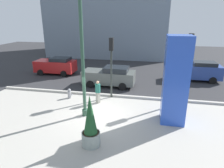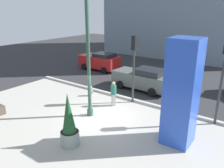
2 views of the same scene
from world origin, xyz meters
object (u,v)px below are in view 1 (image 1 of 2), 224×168
(traffic_light_corner, at_px, (189,58))
(pedestrian_on_sidewalk, at_px, (98,91))
(car_far_lane, at_px, (110,76))
(car_curb_east, at_px, (196,71))
(potted_plant_near_left, at_px, (90,125))
(car_curb_west, at_px, (56,65))
(traffic_light_far_side, at_px, (111,58))
(lamp_post, at_px, (83,60))
(art_pillar_blue, at_px, (175,81))
(fire_hydrant, at_px, (69,93))

(traffic_light_corner, bearing_deg, pedestrian_on_sidewalk, -167.86)
(car_far_lane, distance_m, car_curb_east, 8.43)
(potted_plant_near_left, relative_size, car_curb_west, 0.62)
(potted_plant_near_left, bearing_deg, traffic_light_corner, 50.62)
(traffic_light_far_side, bearing_deg, lamp_post, -107.69)
(art_pillar_blue, bearing_deg, car_far_lane, 131.46)
(car_curb_west, height_order, pedestrian_on_sidewalk, car_curb_west)
(traffic_light_corner, bearing_deg, traffic_light_far_side, -179.38)
(fire_hydrant, xyz_separation_m, traffic_light_corner, (8.32, 0.84, 2.86))
(potted_plant_near_left, distance_m, traffic_light_far_side, 6.36)
(car_far_lane, distance_m, car_curb_west, 6.97)
(car_curb_west, height_order, car_curb_east, car_curb_east)
(art_pillar_blue, bearing_deg, lamp_post, -176.53)
(potted_plant_near_left, height_order, car_curb_east, potted_plant_near_left)
(traffic_light_corner, xyz_separation_m, car_curb_west, (-12.37, 5.27, -2.32))
(pedestrian_on_sidewalk, bearing_deg, car_curb_east, 41.75)
(potted_plant_near_left, xyz_separation_m, car_curb_east, (6.90, 11.84, -0.15))
(traffic_light_corner, height_order, pedestrian_on_sidewalk, traffic_light_corner)
(lamp_post, distance_m, traffic_light_far_side, 3.39)
(car_curb_west, xyz_separation_m, car_curb_east, (14.25, 0.46, 0.04))
(potted_plant_near_left, xyz_separation_m, fire_hydrant, (-3.30, 5.27, -0.73))
(fire_hydrant, relative_size, traffic_light_far_side, 0.17)
(car_far_lane, xyz_separation_m, car_curb_east, (7.82, 3.15, 0.07))
(art_pillar_blue, bearing_deg, pedestrian_on_sidewalk, 161.40)
(fire_hydrant, relative_size, traffic_light_corner, 0.16)
(lamp_post, bearing_deg, pedestrian_on_sidewalk, 81.38)
(potted_plant_near_left, distance_m, fire_hydrant, 6.26)
(car_far_lane, bearing_deg, pedestrian_on_sidewalk, -90.49)
(car_curb_west, distance_m, car_curb_east, 14.26)
(car_curb_west, relative_size, pedestrian_on_sidewalk, 2.55)
(art_pillar_blue, relative_size, car_far_lane, 1.07)
(traffic_light_far_side, height_order, car_curb_east, traffic_light_far_side)
(car_curb_west, bearing_deg, art_pillar_blue, -35.98)
(fire_hydrant, bearing_deg, car_curb_west, 123.58)
(traffic_light_far_side, distance_m, car_curb_west, 9.14)
(fire_hydrant, height_order, traffic_light_far_side, traffic_light_far_side)
(pedestrian_on_sidewalk, bearing_deg, car_far_lane, 89.51)
(lamp_post, distance_m, pedestrian_on_sidewalk, 3.26)
(lamp_post, height_order, car_curb_west, lamp_post)
(car_far_lane, relative_size, pedestrian_on_sidewalk, 2.80)
(car_curb_west, bearing_deg, lamp_post, -54.42)
(potted_plant_near_left, bearing_deg, car_curb_east, 59.78)
(traffic_light_far_side, distance_m, car_far_lane, 3.47)
(lamp_post, distance_m, fire_hydrant, 4.45)
(lamp_post, height_order, car_far_lane, lamp_post)
(fire_hydrant, bearing_deg, lamp_post, -49.77)
(car_far_lane, bearing_deg, traffic_light_corner, -23.46)
(potted_plant_near_left, distance_m, pedestrian_on_sidewalk, 4.92)
(fire_hydrant, height_order, car_curb_east, car_curb_east)
(traffic_light_far_side, relative_size, car_curb_west, 1.06)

